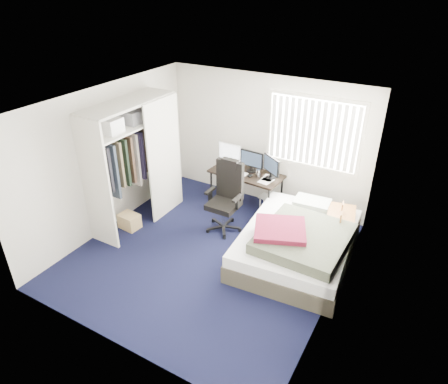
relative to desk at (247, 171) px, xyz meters
name	(u,v)px	position (x,y,z in m)	size (l,w,h in m)	color
ground	(209,254)	(0.21, -1.76, -0.73)	(4.20, 4.20, 0.00)	black
room_shell	(207,171)	(0.21, -1.76, 0.78)	(4.20, 4.20, 4.20)	silver
window_assembly	(313,133)	(1.11, 0.29, 0.87)	(1.72, 0.09, 1.32)	white
closet	(133,152)	(-1.46, -1.49, 0.62)	(0.64, 1.84, 2.22)	beige
desk	(247,171)	(0.00, 0.00, 0.00)	(1.45, 0.74, 1.15)	black
office_chair	(226,203)	(0.05, -0.92, -0.24)	(0.61, 0.60, 1.28)	black
footstool	(267,199)	(0.40, 0.09, -0.56)	(0.30, 0.25, 0.22)	white
nightstand	(340,220)	(1.96, -0.53, -0.19)	(0.60, 0.94, 0.78)	brown
bed	(298,242)	(1.48, -1.13, -0.43)	(1.82, 2.32, 0.72)	#3F3A2D
pine_box	(129,221)	(-1.44, -1.80, -0.60)	(0.35, 0.27, 0.27)	tan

